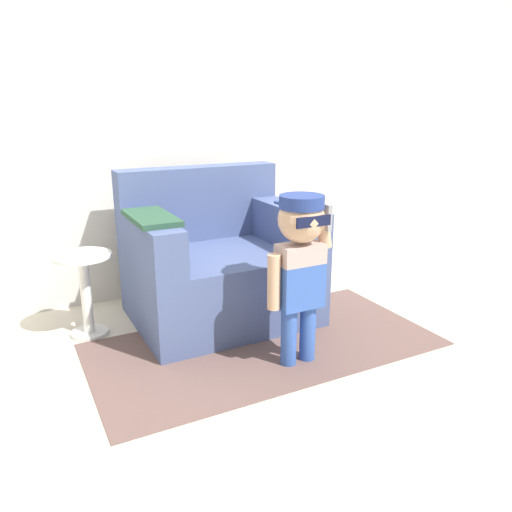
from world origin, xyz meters
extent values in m
plane|color=beige|center=(0.00, 0.00, 0.00)|extent=(10.00, 10.00, 0.00)
cube|color=silver|center=(0.00, 0.62, 1.30)|extent=(10.00, 0.05, 2.60)
cube|color=#475684|center=(0.23, -0.03, 0.22)|extent=(1.06, 0.86, 0.44)
cube|color=#475684|center=(0.23, 0.32, 0.68)|extent=(1.06, 0.17, 0.47)
cube|color=#475684|center=(-0.21, -0.11, 0.57)|extent=(0.18, 0.69, 0.25)
cube|color=#475684|center=(0.67, -0.11, 0.57)|extent=(0.18, 0.69, 0.25)
cube|color=#284C38|center=(-0.21, -0.11, 0.71)|extent=(0.22, 0.47, 0.03)
cylinder|color=#3356AD|center=(0.30, -0.74, 0.16)|extent=(0.08, 0.08, 0.31)
cylinder|color=#3356AD|center=(0.42, -0.74, 0.16)|extent=(0.08, 0.08, 0.31)
cube|color=#3356AD|center=(0.36, -0.74, 0.43)|extent=(0.23, 0.13, 0.23)
cube|color=#B29993|center=(0.36, -0.74, 0.59)|extent=(0.23, 0.13, 0.10)
sphere|color=tan|center=(0.36, -0.74, 0.77)|extent=(0.23, 0.23, 0.23)
cylinder|color=navy|center=(0.36, -0.74, 0.86)|extent=(0.22, 0.22, 0.06)
cube|color=navy|center=(0.36, -0.63, 0.83)|extent=(0.13, 0.10, 0.01)
cube|color=#0F1433|center=(0.36, -0.84, 0.78)|extent=(0.19, 0.01, 0.05)
cylinder|color=tan|center=(0.21, -0.74, 0.47)|extent=(0.07, 0.07, 0.28)
cylinder|color=tan|center=(0.50, -0.74, 0.69)|extent=(0.09, 0.07, 0.17)
cube|color=gray|center=(0.50, -0.75, 0.77)|extent=(0.02, 0.07, 0.13)
cylinder|color=white|center=(-0.56, 0.11, 0.01)|extent=(0.21, 0.21, 0.02)
cylinder|color=white|center=(-0.56, 0.11, 0.24)|extent=(0.06, 0.06, 0.48)
cylinder|color=white|center=(-0.56, 0.11, 0.48)|extent=(0.33, 0.33, 0.02)
cube|color=brown|center=(0.30, -0.49, 0.00)|extent=(1.92, 0.98, 0.01)
camera|label=1|loc=(-0.92, -2.73, 1.30)|focal=35.00mm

